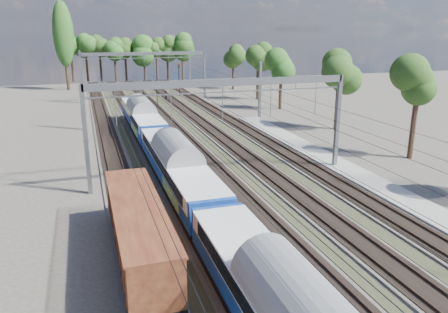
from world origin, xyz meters
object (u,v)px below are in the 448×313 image
object	(u,v)px
emu_train	(178,162)
freight_boxcar	(138,229)
signal_far	(179,76)
signal_near	(157,93)
worker	(166,96)

from	to	relation	value
emu_train	freight_boxcar	distance (m)	11.18
emu_train	signal_far	size ratio (longest dim) A/B	10.35
signal_near	worker	bearing A→B (deg)	55.15
worker	freight_boxcar	bearing A→B (deg)	165.29
emu_train	worker	world-z (taller)	emu_train
emu_train	freight_boxcar	xyz separation A→B (m)	(-4.50, -10.21, -0.59)
emu_train	worker	distance (m)	48.85
worker	signal_far	distance (m)	7.56
emu_train	signal_far	xyz separation A→B (m)	(11.69, 53.97, 1.35)
signal_far	worker	bearing A→B (deg)	-113.65
freight_boxcar	signal_near	xyz separation A→B (m)	(8.76, 46.30, 1.21)
worker	emu_train	bearing A→B (deg)	167.96
freight_boxcar	emu_train	bearing A→B (deg)	66.21
emu_train	freight_boxcar	size ratio (longest dim) A/B	4.95
emu_train	freight_boxcar	bearing A→B (deg)	-113.79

